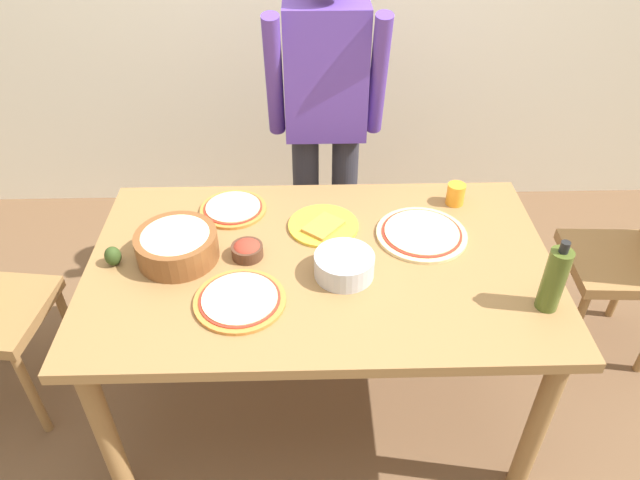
% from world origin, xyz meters
% --- Properties ---
extents(ground, '(8.00, 8.00, 0.00)m').
position_xyz_m(ground, '(0.00, 0.00, 0.00)').
color(ground, brown).
extents(dining_table, '(1.60, 0.96, 0.76)m').
position_xyz_m(dining_table, '(0.00, 0.00, 0.67)').
color(dining_table, olive).
rests_on(dining_table, ground).
extents(person_cook, '(0.49, 0.25, 1.62)m').
position_xyz_m(person_cook, '(0.04, 0.76, 0.94)').
color(person_cook, '#2D2D38').
rests_on(person_cook, ground).
extents(chair_wooden_right, '(0.42, 0.42, 0.95)m').
position_xyz_m(chair_wooden_right, '(1.32, 0.29, 0.54)').
color(chair_wooden_right, olive).
rests_on(chair_wooden_right, ground).
extents(pizza_raw_on_board, '(0.33, 0.33, 0.02)m').
position_xyz_m(pizza_raw_on_board, '(0.37, 0.13, 0.77)').
color(pizza_raw_on_board, beige).
rests_on(pizza_raw_on_board, dining_table).
extents(pizza_cooked_on_tray, '(0.25, 0.25, 0.02)m').
position_xyz_m(pizza_cooked_on_tray, '(-0.33, 0.31, 0.77)').
color(pizza_cooked_on_tray, '#C67A33').
rests_on(pizza_cooked_on_tray, dining_table).
extents(pizza_second_cooked, '(0.29, 0.29, 0.02)m').
position_xyz_m(pizza_second_cooked, '(-0.26, -0.20, 0.77)').
color(pizza_second_cooked, '#C67A33').
rests_on(pizza_second_cooked, dining_table).
extents(plate_with_slice, '(0.26, 0.26, 0.02)m').
position_xyz_m(plate_with_slice, '(0.02, 0.19, 0.77)').
color(plate_with_slice, gold).
rests_on(plate_with_slice, dining_table).
extents(popcorn_bowl, '(0.28, 0.28, 0.11)m').
position_xyz_m(popcorn_bowl, '(-0.49, 0.03, 0.82)').
color(popcorn_bowl, brown).
rests_on(popcorn_bowl, dining_table).
extents(mixing_bowl_steel, '(0.20, 0.20, 0.08)m').
position_xyz_m(mixing_bowl_steel, '(0.08, -0.07, 0.80)').
color(mixing_bowl_steel, '#B7B7BC').
rests_on(mixing_bowl_steel, dining_table).
extents(small_sauce_bowl, '(0.11, 0.11, 0.06)m').
position_xyz_m(small_sauce_bowl, '(-0.25, 0.03, 0.79)').
color(small_sauce_bowl, '#4C2D1E').
rests_on(small_sauce_bowl, dining_table).
extents(olive_oil_bottle, '(0.07, 0.07, 0.26)m').
position_xyz_m(olive_oil_bottle, '(0.70, -0.24, 0.87)').
color(olive_oil_bottle, '#47561E').
rests_on(olive_oil_bottle, dining_table).
extents(cup_orange, '(0.07, 0.07, 0.08)m').
position_xyz_m(cup_orange, '(0.53, 0.33, 0.80)').
color(cup_orange, orange).
rests_on(cup_orange, dining_table).
extents(avocado, '(0.06, 0.06, 0.07)m').
position_xyz_m(avocado, '(-0.70, -0.00, 0.80)').
color(avocado, '#2D4219').
rests_on(avocado, dining_table).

